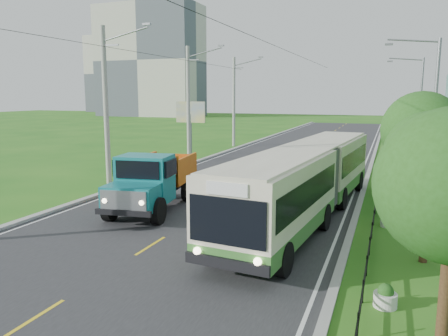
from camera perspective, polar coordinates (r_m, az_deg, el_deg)
The scene contains 27 objects.
ground at distance 17.48m, azimuth -9.55°, elevation -10.03°, with size 240.00×240.00×0.00m, color #216417.
road at distance 35.66m, azimuth 6.85°, elevation 0.09°, with size 14.00×120.00×0.02m, color #28282B.
curb_left at distance 38.01m, azimuth -3.73°, elevation 0.81°, with size 0.40×120.00×0.15m, color #9E9E99.
curb_right at distance 34.67m, azimuth 18.39°, elevation -0.54°, with size 0.30×120.00×0.10m, color #9E9E99.
edge_line_left at distance 37.79m, azimuth -2.97°, elevation 0.69°, with size 0.12×120.00×0.00m, color silver.
edge_line_right at distance 34.69m, azimuth 17.57°, elevation -0.54°, with size 0.12×120.00×0.00m, color silver.
centre_dash at distance 17.47m, azimuth -9.55°, elevation -9.96°, with size 0.12×2.20×0.00m, color yellow.
railing_right at distance 28.70m, azimuth 19.56°, elevation -2.11°, with size 0.04×40.00×0.60m, color black.
pole_near at distance 28.57m, azimuth -15.11°, elevation 7.76°, with size 3.51×0.32×10.00m.
pole_mid at distance 38.93m, azimuth -4.63°, elevation 8.43°, with size 3.51×0.32×10.00m.
pole_far at distance 50.04m, azimuth 1.34°, elevation 8.69°, with size 3.51×0.32×10.00m.
tree_second at distance 16.52m, azimuth 25.52°, elevation 0.62°, with size 3.18×3.26×5.30m.
tree_third at distance 22.42m, azimuth 24.43°, elevation 4.01°, with size 3.60×3.62×6.00m.
tree_fourth at distance 28.42m, azimuth 23.68°, elevation 4.23°, with size 3.24×3.31×5.40m.
tree_fifth at distance 34.39m, azimuth 23.26°, elevation 5.49°, with size 3.48×3.52×5.80m.
tree_back at distance 40.38m, azimuth 22.92°, elevation 5.71°, with size 3.30×3.36×5.50m.
streetlight_mid at distance 28.26m, azimuth 25.47°, elevation 6.76°, with size 3.02×0.20×9.07m.
streetlight_far at distance 42.23m, azimuth 24.03°, elevation 7.47°, with size 3.02×0.20×9.07m.
planter_front at distance 13.36m, azimuth 20.33°, elevation -15.53°, with size 0.64×0.64×0.67m.
planter_near at distance 20.90m, azimuth 20.62°, elevation -6.43°, with size 0.64×0.64×0.67m.
planter_mid at distance 28.70m, azimuth 20.75°, elevation -2.21°, with size 0.64×0.64×0.67m.
planter_far at distance 36.58m, azimuth 20.83°, elevation 0.20°, with size 0.64×0.64×0.67m.
billboard_left at distance 42.21m, azimuth -4.38°, elevation 6.85°, with size 3.00×0.20×5.20m.
apartment_near at distance 126.59m, azimuth -9.58°, elevation 13.54°, with size 28.00×14.00×30.00m, color #B7B2A3.
apartment_far at distance 160.85m, azimuth -12.83°, elevation 11.84°, with size 24.00×14.00×26.00m, color #B7B2A3.
bus at distance 21.02m, azimuth 10.75°, elevation -1.03°, with size 4.42×17.59×3.36m.
dump_truck at distance 22.48m, azimuth -9.28°, elevation -1.25°, with size 3.60×7.28×2.93m.
Camera 1 is at (8.44, -14.16, 5.81)m, focal length 35.00 mm.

